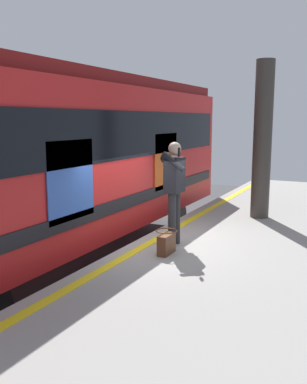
# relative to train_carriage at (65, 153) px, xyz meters

# --- Properties ---
(ground_plane) EXTENTS (26.45, 26.45, 0.00)m
(ground_plane) POSITION_rel_train_carriage_xyz_m (0.38, 1.94, -2.49)
(ground_plane) COLOR #3D3D3F
(platform) EXTENTS (17.63, 4.18, 1.02)m
(platform) POSITION_rel_train_carriage_xyz_m (0.38, 4.03, -1.98)
(platform) COLOR gray
(platform) RESTS_ON ground
(safety_line) EXTENTS (17.28, 0.16, 0.01)m
(safety_line) POSITION_rel_train_carriage_xyz_m (0.38, 2.24, -1.47)
(safety_line) COLOR yellow
(safety_line) RESTS_ON platform
(track_rail_near) EXTENTS (22.92, 0.08, 0.16)m
(track_rail_near) POSITION_rel_train_carriage_xyz_m (0.38, 0.71, -2.41)
(track_rail_near) COLOR slate
(track_rail_near) RESTS_ON ground
(track_rail_far) EXTENTS (22.92, 0.08, 0.16)m
(track_rail_far) POSITION_rel_train_carriage_xyz_m (0.38, -0.72, -2.41)
(track_rail_far) COLOR slate
(track_rail_far) RESTS_ON ground
(train_carriage) EXTENTS (9.90, 2.97, 3.91)m
(train_carriage) POSITION_rel_train_carriage_xyz_m (0.00, 0.00, 0.00)
(train_carriage) COLOR red
(train_carriage) RESTS_ON ground
(passenger) EXTENTS (0.57, 0.55, 1.79)m
(passenger) POSITION_rel_train_carriage_xyz_m (0.41, 2.65, -0.41)
(passenger) COLOR #262628
(passenger) RESTS_ON platform
(handbag) EXTENTS (0.40, 0.36, 0.40)m
(handbag) POSITION_rel_train_carriage_xyz_m (0.95, 2.76, -1.29)
(handbag) COLOR #59331E
(handbag) RESTS_ON platform
(station_column) EXTENTS (0.40, 0.40, 3.43)m
(station_column) POSITION_rel_train_carriage_xyz_m (-2.39, 3.51, 0.24)
(station_column) COLOR #38332D
(station_column) RESTS_ON platform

